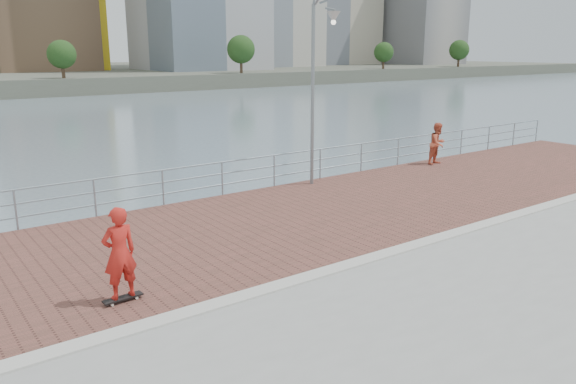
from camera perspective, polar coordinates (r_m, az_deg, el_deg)
water at (r=13.26m, az=5.33°, el=-15.74°), size 400.00×400.00×0.00m
brick_lane at (r=15.08m, az=-3.61°, el=-3.54°), size 40.00×6.80×0.02m
curb at (r=12.37m, az=5.54°, el=-7.57°), size 40.00×0.40×0.06m
guardrail at (r=17.76m, az=-9.60°, el=1.32°), size 39.06×0.06×1.13m
street_lamp at (r=18.90m, az=3.42°, el=13.38°), size 0.44×1.29×6.08m
skateboard at (r=11.17m, az=-16.42°, el=-10.29°), size 0.76×0.24×0.09m
skateboarder at (r=10.84m, az=-16.76°, el=-5.96°), size 0.67×0.46×1.76m
bystander at (r=23.84m, az=14.97°, el=4.78°), size 0.90×0.74×1.70m
shoreline_trees at (r=90.81m, az=-17.10°, el=13.47°), size 169.31×4.84×6.45m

